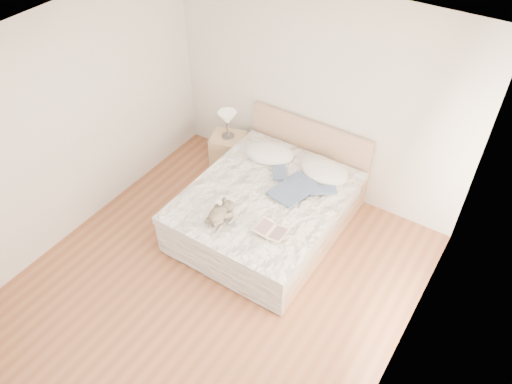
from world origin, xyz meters
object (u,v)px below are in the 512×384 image
photo_book (265,157)px  childrens_book (271,231)px  bed (269,207)px  teddy_bear (218,218)px  nightstand (229,153)px  table_lamp (227,119)px

photo_book → childrens_book: bearing=-77.2°
bed → teddy_bear: size_ratio=6.50×
nightstand → childrens_book: bearing=-40.2°
teddy_bear → childrens_book: bearing=18.2°
nightstand → teddy_bear: bearing=-58.2°
photo_book → teddy_bear: teddy_bear is taller
childrens_book → teddy_bear: 0.61m
photo_book → childrens_book: size_ratio=0.92×
photo_book → teddy_bear: (0.17, -1.24, 0.02)m
photo_book → teddy_bear: bearing=-104.7°
bed → photo_book: bed is taller
photo_book → nightstand: bearing=143.5°
nightstand → childrens_book: childrens_book is taller
bed → photo_book: bearing=127.5°
nightstand → photo_book: size_ratio=1.67×
table_lamp → photo_book: 0.75m
nightstand → table_lamp: size_ratio=1.43×
teddy_bear → photo_book: bearing=99.3°
bed → nightstand: size_ratio=3.83×
childrens_book → table_lamp: bearing=138.7°
bed → table_lamp: bed is taller
photo_book → childrens_book: (0.75, -1.06, 0.00)m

